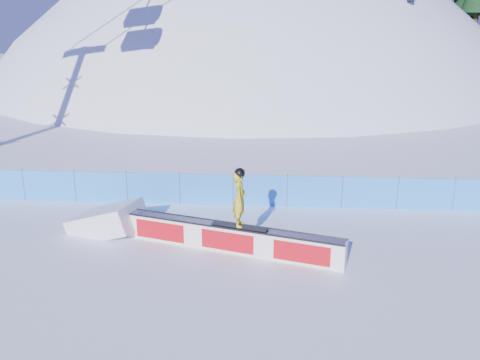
{
  "coord_description": "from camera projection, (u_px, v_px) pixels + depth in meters",
  "views": [
    {
      "loc": [
        2.55,
        -14.22,
        6.86
      ],
      "look_at": [
        1.38,
        2.73,
        1.55
      ],
      "focal_mm": 40.0,
      "sensor_mm": 36.0,
      "label": 1
    }
  ],
  "objects": [
    {
      "name": "ground",
      "position": [
        187.0,
        257.0,
        15.76
      ],
      "size": [
        160.0,
        160.0,
        0.0
      ],
      "primitive_type": "plane",
      "color": "white",
      "rests_on": "ground"
    },
    {
      "name": "safety_fence",
      "position": [
        206.0,
        189.0,
        19.86
      ],
      "size": [
        22.05,
        0.05,
        1.3
      ],
      "color": "#2B86EE",
      "rests_on": "ground"
    },
    {
      "name": "snowboarder",
      "position": [
        240.0,
        198.0,
        15.53
      ],
      "size": [
        1.74,
        0.8,
        1.8
      ],
      "rotation": [
        0.0,
        0.0,
        1.55
      ],
      "color": "black",
      "rests_on": "rail_box"
    },
    {
      "name": "rail_box",
      "position": [
        230.0,
        238.0,
        16.03
      ],
      "size": [
        6.81,
        2.5,
        0.84
      ],
      "rotation": [
        0.0,
        0.0,
        -0.3
      ],
      "color": "white",
      "rests_on": "ground"
    },
    {
      "name": "snow_ramp",
      "position": [
        108.0,
        231.0,
        17.63
      ],
      "size": [
        2.71,
        2.12,
        1.49
      ],
      "primitive_type": null,
      "rotation": [
        0.0,
        -0.31,
        -0.3
      ],
      "color": "white",
      "rests_on": "ground"
    },
    {
      "name": "snow_hill",
      "position": [
        252.0,
        241.0,
        61.12
      ],
      "size": [
        64.0,
        64.0,
        64.0
      ],
      "color": "white",
      "rests_on": "ground"
    }
  ]
}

